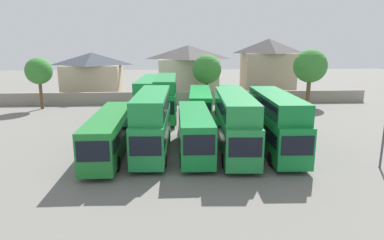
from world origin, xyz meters
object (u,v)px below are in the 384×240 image
bus_2 (152,120)px  tree_left_of_lot (310,66)px  bus_4 (235,121)px  house_terrace_left (93,74)px  bus_3 (195,130)px  bus_6 (150,96)px  tree_behind_wall (207,69)px  house_terrace_centre (188,70)px  house_terrace_right (268,66)px  bus_5 (276,120)px  bus_1 (110,132)px  bus_7 (166,95)px  bus_8 (200,102)px  tree_right_of_lot (39,71)px  bus_9 (233,101)px

bus_2 → tree_left_of_lot: tree_left_of_lot is taller
bus_4 → house_terrace_left: bearing=-146.0°
bus_3 → bus_6: size_ratio=0.88×
bus_3 → bus_4: bearing=88.6°
house_terrace_left → tree_behind_wall: size_ratio=1.36×
house_terrace_centre → bus_3: bearing=-91.9°
bus_2 → house_terrace_right: (18.60, 31.99, 2.06)m
bus_5 → house_terrace_left: bearing=-142.7°
house_terrace_left → bus_1: bearing=-75.3°
bus_5 → house_terrace_left: size_ratio=1.13×
bus_2 → bus_7: bearing=178.6°
bus_6 → bus_7: bus_7 is taller
bus_6 → bus_8: bus_6 is taller
bus_8 → tree_behind_wall: tree_behind_wall is taller
bus_3 → house_terrace_centre: size_ratio=1.01×
bus_4 → bus_8: bearing=-169.7°
house_terrace_left → bus_6: bearing=-57.9°
house_terrace_centre → tree_left_of_lot: bearing=-31.5°
bus_5 → house_terrace_left: (-21.82, 30.70, 1.01)m
bus_5 → house_terrace_right: 33.32m
bus_8 → tree_behind_wall: (2.06, 12.22, 3.01)m
tree_right_of_lot → bus_3: bearing=-45.7°
bus_3 → house_terrace_left: bearing=-153.3°
tree_behind_wall → bus_9: bearing=-80.5°
bus_6 → tree_left_of_lot: 24.14m
bus_3 → bus_8: bearing=173.9°
bus_9 → tree_left_of_lot: tree_left_of_lot is taller
house_terrace_centre → house_terrace_left: bearing=-175.6°
bus_1 → bus_4: bearing=89.8°
bus_4 → bus_7: (-5.88, 14.00, 0.04)m
bus_1 → bus_9: 18.75m
tree_left_of_lot → tree_right_of_lot: tree_left_of_lot is taller
bus_2 → bus_5: 10.26m
tree_left_of_lot → house_terrace_right: bearing=106.3°
bus_4 → bus_5: size_ratio=1.00×
bus_6 → bus_9: (10.16, -0.08, -0.81)m
bus_4 → tree_right_of_lot: size_ratio=1.58×
bus_3 → house_terrace_left: size_ratio=1.08×
bus_1 → tree_left_of_lot: (25.24, 21.47, 3.69)m
bus_7 → tree_right_of_lot: 18.67m
bus_7 → house_terrace_centre: size_ratio=1.12×
bus_6 → house_terrace_right: house_terrace_right is taller
bus_7 → tree_right_of_lot: (-17.33, 6.52, 2.39)m
bus_6 → tree_left_of_lot: size_ratio=1.49×
bus_9 → tree_left_of_lot: size_ratio=1.32×
bus_1 → bus_4: (10.27, -0.06, 0.82)m
bus_2 → bus_5: bus_2 is taller
bus_9 → house_terrace_right: size_ratio=1.11×
bus_3 → tree_right_of_lot: (-19.88, 20.41, 3.19)m
house_terrace_centre → house_terrace_right: 14.10m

